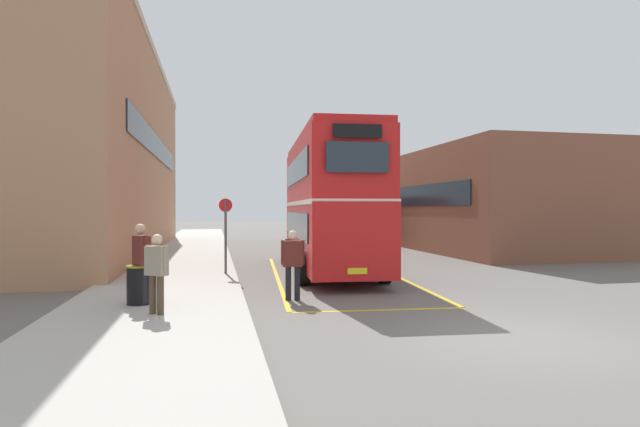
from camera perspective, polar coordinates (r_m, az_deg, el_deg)
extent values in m
plane|color=#66605B|center=(22.90, 1.29, -5.11)|extent=(135.60, 135.60, 0.00)
cube|color=#B2ADA3|center=(24.72, -14.91, -4.55)|extent=(4.00, 57.60, 0.14)
cube|color=#AD7A56|center=(27.80, -23.70, 5.99)|extent=(5.51, 24.58, 9.83)
cube|color=#232D38|center=(27.43, -17.96, 7.12)|extent=(0.06, 18.68, 1.10)
cube|color=#BCB29E|center=(28.74, -23.74, 16.15)|extent=(5.63, 24.70, 0.36)
cube|color=brown|center=(28.56, 19.84, 1.38)|extent=(8.64, 12.56, 5.38)
cube|color=#19232D|center=(26.54, 11.82, 2.05)|extent=(0.06, 9.54, 1.10)
cylinder|color=black|center=(20.88, -3.56, -4.28)|extent=(0.35, 1.02, 1.00)
cylinder|color=black|center=(21.19, 3.07, -4.21)|extent=(0.35, 1.02, 1.00)
cylinder|color=black|center=(14.85, -1.89, -6.25)|extent=(0.35, 1.02, 1.00)
cylinder|color=black|center=(15.29, 7.31, -6.06)|extent=(0.35, 1.02, 1.00)
cube|color=red|center=(17.94, 1.03, -2.19)|extent=(3.09, 9.96, 2.10)
cube|color=red|center=(17.96, 1.03, 4.52)|extent=(3.07, 9.76, 2.10)
cube|color=red|center=(18.08, 1.03, 8.15)|extent=(2.97, 9.66, 0.20)
cube|color=white|center=(17.92, 1.03, 1.16)|extent=(3.11, 9.86, 0.14)
cube|color=#232D38|center=(17.79, -2.80, -1.25)|extent=(0.63, 8.03, 0.84)
cube|color=#232D38|center=(17.83, -2.81, 4.87)|extent=(0.63, 8.03, 0.84)
cube|color=#232D38|center=(18.15, 4.78, -1.21)|extent=(0.63, 8.03, 0.84)
cube|color=#232D38|center=(18.19, 4.79, 4.78)|extent=(0.63, 8.03, 0.84)
cube|color=#232D38|center=(13.14, 4.27, 6.42)|extent=(1.65, 0.16, 0.80)
cube|color=black|center=(13.22, 4.28, 9.35)|extent=(1.30, 0.14, 0.36)
cube|color=#232D38|center=(22.80, -0.83, -0.60)|extent=(1.89, 0.18, 1.00)
cube|color=yellow|center=(13.17, 4.27, -6.55)|extent=(0.52, 0.07, 0.16)
cylinder|color=black|center=(36.31, 0.35, -2.30)|extent=(0.33, 0.94, 0.92)
cylinder|color=black|center=(36.72, 4.05, -2.26)|extent=(0.33, 0.94, 0.92)
cylinder|color=black|center=(30.96, 1.77, -2.78)|extent=(0.33, 0.94, 0.92)
cylinder|color=black|center=(31.44, 6.07, -2.74)|extent=(0.33, 0.94, 0.92)
cube|color=#B71414|center=(33.79, 3.00, -0.57)|extent=(2.95, 9.17, 2.60)
cube|color=silver|center=(33.79, 3.00, 1.73)|extent=(2.79, 8.80, 0.12)
cube|color=#232D38|center=(33.59, 1.04, 0.02)|extent=(0.55, 7.20, 0.96)
cube|color=#232D38|center=(34.03, 4.95, 0.02)|extent=(0.55, 7.20, 0.96)
cube|color=#232D38|center=(38.25, 1.74, 0.01)|extent=(1.84, 0.17, 1.10)
cylinder|color=black|center=(12.44, -2.60, -7.95)|extent=(0.14, 0.14, 0.84)
cylinder|color=black|center=(12.44, -3.63, -7.95)|extent=(0.14, 0.14, 0.84)
cube|color=#591E19|center=(12.35, -3.12, -4.59)|extent=(0.52, 0.30, 0.63)
cylinder|color=#591E19|center=(12.35, -1.98, -4.44)|extent=(0.09, 0.09, 0.60)
cylinder|color=#591E19|center=(12.36, -4.25, -4.44)|extent=(0.09, 0.09, 0.60)
sphere|color=beige|center=(12.30, -3.12, -2.47)|extent=(0.23, 0.23, 0.23)
cylinder|color=#473828|center=(10.75, -18.47, -8.71)|extent=(0.14, 0.14, 0.78)
cylinder|color=#473828|center=(10.61, -17.69, -8.84)|extent=(0.14, 0.14, 0.78)
cube|color=gray|center=(10.59, -18.09, -5.13)|extent=(0.49, 0.46, 0.59)
cylinder|color=gray|center=(10.75, -18.94, -4.89)|extent=(0.09, 0.09, 0.56)
cylinder|color=gray|center=(10.43, -17.22, -5.06)|extent=(0.09, 0.09, 0.56)
sphere|color=beige|center=(10.57, -18.02, -2.81)|extent=(0.21, 0.21, 0.21)
cylinder|color=black|center=(11.72, -19.43, -7.73)|extent=(0.14, 0.14, 0.87)
cylinder|color=black|center=(11.93, -19.85, -7.59)|extent=(0.14, 0.14, 0.87)
cube|color=#591E19|center=(11.74, -19.66, -3.98)|extent=(0.44, 0.55, 0.65)
cylinder|color=#591E19|center=(11.51, -19.18, -3.91)|extent=(0.09, 0.09, 0.62)
cylinder|color=#591E19|center=(11.98, -20.12, -3.74)|extent=(0.09, 0.09, 0.62)
sphere|color=tan|center=(11.71, -19.75, -1.68)|extent=(0.24, 0.24, 0.24)
cylinder|color=black|center=(11.91, -19.88, -7.71)|extent=(0.52, 0.52, 0.82)
cylinder|color=olive|center=(11.86, -19.89, -5.65)|extent=(0.55, 0.55, 0.04)
cylinder|color=#4C4C51|center=(16.67, -10.68, -2.59)|extent=(0.08, 0.08, 2.41)
cylinder|color=red|center=(16.65, -10.69, 0.93)|extent=(0.43, 0.15, 0.44)
cube|color=gold|center=(16.91, -4.93, -7.11)|extent=(1.00, 11.79, 0.01)
cube|color=gold|center=(17.54, 8.21, -6.84)|extent=(1.00, 11.79, 0.01)
cube|color=gold|center=(11.40, 6.69, -10.85)|extent=(4.08, 0.42, 0.01)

